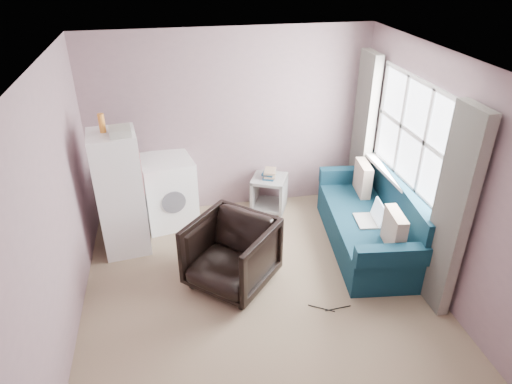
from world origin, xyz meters
TOP-DOWN VIEW (x-y plane):
  - room at (0.02, 0.01)m, footprint 3.84×4.24m
  - armchair at (-0.28, 0.35)m, footprint 1.15×1.14m
  - fridge at (-1.46, 1.27)m, footprint 0.60×0.59m
  - washing_machine at (-0.92, 1.79)m, footprint 0.78×0.78m
  - side_table at (0.49, 1.85)m, footprint 0.61×0.61m
  - sofa at (1.58, 0.71)m, footprint 1.15×2.11m
  - window_dressing at (1.78, 0.70)m, footprint 0.17×2.62m
  - floor_cables at (0.67, -0.28)m, footprint 0.44×0.16m

SIDE VIEW (x-z plane):
  - floor_cables at x=0.67m, z-range 0.00..0.01m
  - side_table at x=0.49m, z-range -0.02..0.61m
  - sofa at x=1.58m, z-range -0.12..0.78m
  - armchair at x=-0.28m, z-range 0.00..0.86m
  - washing_machine at x=-0.92m, z-range 0.02..0.96m
  - fridge at x=-1.46m, z-range -0.09..1.67m
  - window_dressing at x=1.78m, z-range 0.02..2.20m
  - room at x=0.02m, z-range -0.02..2.52m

